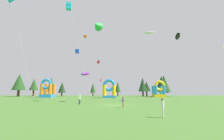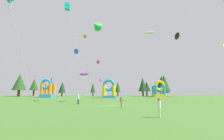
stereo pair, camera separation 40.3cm
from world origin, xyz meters
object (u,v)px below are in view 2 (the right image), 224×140
(person_left_edge, at_px, (78,98))
(person_near_camera, at_px, (159,106))
(kite_red_diamond, at_px, (98,62))
(kite_white_parafoil, at_px, (149,33))
(person_far_side, at_px, (121,101))
(kite_orange_delta, at_px, (86,36))
(kite_green_delta, at_px, (96,25))
(kite_pink_diamond, at_px, (100,81))
(kite_black_parafoil, at_px, (177,36))
(inflatable_orange_dome, at_px, (159,91))
(kite_purple_parafoil, at_px, (84,74))
(kite_cyan_box, at_px, (67,7))
(inflatable_yellow_castle, at_px, (109,90))
(kite_blue_box, at_px, (76,51))
(inflatable_red_slide, at_px, (47,91))

(person_left_edge, relative_size, person_near_camera, 1.04)
(kite_red_diamond, bearing_deg, kite_white_parafoil, -18.34)
(person_left_edge, bearing_deg, person_far_side, 158.26)
(kite_orange_delta, xyz_separation_m, person_left_edge, (4.64, -30.68, -23.41))
(kite_green_delta, xyz_separation_m, kite_red_diamond, (-1.02, 17.62, -6.06))
(kite_orange_delta, height_order, kite_pink_diamond, kite_orange_delta)
(kite_black_parafoil, height_order, inflatable_orange_dome, kite_black_parafoil)
(kite_green_delta, xyz_separation_m, kite_pink_diamond, (-0.22, 17.15, -12.59))
(kite_purple_parafoil, distance_m, person_far_side, 14.76)
(person_far_side, bearing_deg, kite_purple_parafoil, 29.97)
(kite_purple_parafoil, distance_m, person_left_edge, 8.07)
(kite_cyan_box, relative_size, inflatable_yellow_castle, 2.68)
(kite_white_parafoil, xyz_separation_m, kite_red_diamond, (-16.93, 5.61, -8.87))
(kite_orange_delta, xyz_separation_m, person_far_side, (12.22, -35.90, -23.56))
(person_left_edge, xyz_separation_m, inflatable_yellow_castle, (4.93, 27.46, 1.51))
(kite_green_delta, relative_size, kite_purple_parafoil, 2.80)
(kite_white_parafoil, height_order, inflatable_orange_dome, kite_white_parafoil)
(person_far_side, relative_size, person_left_edge, 0.86)
(kite_blue_box, distance_m, kite_pink_diamond, 21.23)
(inflatable_yellow_castle, xyz_separation_m, inflatable_orange_dome, (19.83, 6.01, -0.20))
(kite_blue_box, bearing_deg, kite_pink_diamond, 79.61)
(inflatable_red_slide, bearing_deg, kite_red_diamond, -11.71)
(kite_purple_parafoil, height_order, kite_orange_delta, kite_orange_delta)
(kite_green_delta, distance_m, inflatable_yellow_castle, 25.60)
(kite_blue_box, bearing_deg, kite_purple_parafoil, 45.50)
(kite_purple_parafoil, relative_size, inflatable_yellow_castle, 1.05)
(kite_white_parafoil, relative_size, kite_purple_parafoil, 3.11)
(kite_orange_delta, bearing_deg, kite_blue_box, -83.68)
(person_near_camera, relative_size, inflatable_red_slide, 0.25)
(kite_white_parafoil, xyz_separation_m, kite_cyan_box, (-19.90, -22.57, -4.00))
(kite_blue_box, distance_m, inflatable_orange_dome, 40.20)
(kite_green_delta, distance_m, inflatable_orange_dome, 37.92)
(person_far_side, bearing_deg, person_near_camera, -165.31)
(kite_green_delta, height_order, kite_cyan_box, kite_green_delta)
(kite_pink_diamond, bearing_deg, kite_blue_box, -100.39)
(kite_white_parafoil, distance_m, kite_purple_parafoil, 27.22)
(person_near_camera, bearing_deg, inflatable_red_slide, -142.28)
(kite_purple_parafoil, bearing_deg, person_left_edge, -88.75)
(kite_orange_delta, bearing_deg, kite_cyan_box, -85.16)
(person_far_side, height_order, inflatable_yellow_castle, inflatable_yellow_castle)
(kite_red_diamond, bearing_deg, person_near_camera, -76.53)
(kite_orange_delta, xyz_separation_m, inflatable_red_slide, (-13.57, -1.41, -21.95))
(kite_white_parafoil, height_order, kite_pink_diamond, kite_white_parafoil)
(kite_green_delta, xyz_separation_m, inflatable_yellow_castle, (2.74, 19.83, -15.96))
(kite_black_parafoil, height_order, kite_blue_box, kite_black_parafoil)
(kite_black_parafoil, relative_size, kite_pink_diamond, 2.57)
(inflatable_yellow_castle, bearing_deg, kite_white_parafoil, -30.70)
(kite_green_delta, relative_size, inflatable_yellow_castle, 2.94)
(person_far_side, xyz_separation_m, inflatable_orange_dome, (17.18, 38.70, 1.47))
(kite_orange_delta, distance_m, person_near_camera, 52.76)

